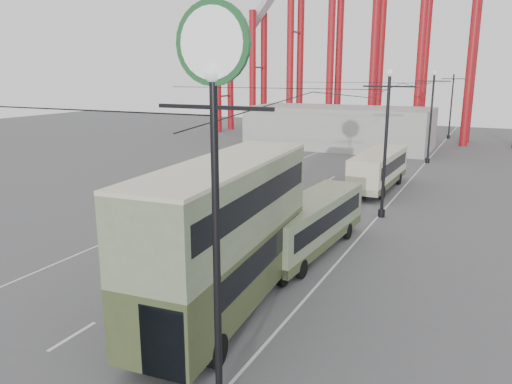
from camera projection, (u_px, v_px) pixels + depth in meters
The scene contains 11 objects.
ground at pixel (132, 318), 19.04m from camera, with size 160.00×160.00×0.00m, color #535355.
road_markings at pixel (298, 200), 36.63m from camera, with size 12.52×120.00×0.01m.
lamp_post_near at pixel (214, 125), 12.20m from camera, with size 3.20×0.44×10.80m.
lamp_post_mid at pixel (386, 145), 31.31m from camera, with size 3.20×0.44×9.32m.
lamp_post_far at pixel (431, 118), 50.56m from camera, with size 3.20×0.44×9.32m.
lamp_post_distant at pixel (451, 105), 69.80m from camera, with size 3.20×0.44×9.32m.
fairground_shed at pixel (339, 127), 62.11m from camera, with size 22.00×10.00×5.00m, color #989893.
double_decker_bus at pixel (226, 230), 18.78m from camera, with size 3.68×11.30×5.97m.
single_decker_green at pixel (310, 223), 25.69m from camera, with size 2.85×10.09×2.82m.
single_decker_cream at pixel (379, 169), 39.54m from camera, with size 2.71×9.76×3.02m.
pedestrian at pixel (300, 217), 28.85m from camera, with size 0.71×0.47×1.95m, color black.
Camera 1 is at (11.88, -13.56, 9.12)m, focal length 35.00 mm.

